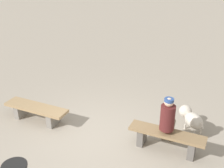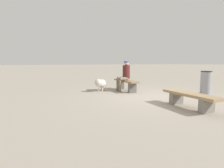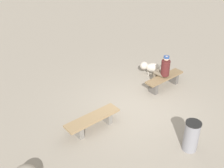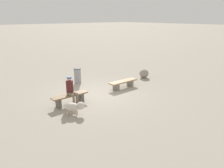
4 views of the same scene
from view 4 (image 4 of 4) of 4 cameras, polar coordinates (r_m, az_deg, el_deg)
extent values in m
cube|color=#9E9384|center=(10.97, -4.27, -2.92)|extent=(210.00, 210.00, 0.06)
cube|color=gray|center=(12.19, 4.93, 0.24)|extent=(0.17, 0.42, 0.35)
cube|color=gray|center=(11.51, 1.12, -0.77)|extent=(0.17, 0.42, 0.35)
cube|color=#A3845B|center=(11.78, 3.10, 0.73)|extent=(1.79, 0.53, 0.07)
cube|color=#605B56|center=(10.07, -8.45, -3.57)|extent=(0.16, 0.34, 0.42)
cube|color=#605B56|center=(9.59, -14.36, -5.09)|extent=(0.16, 0.34, 0.42)
cube|color=#8C704C|center=(9.73, -11.42, -3.01)|extent=(1.72, 0.47, 0.06)
cylinder|color=#511E1E|center=(9.60, -11.45, -0.76)|extent=(0.32, 0.32, 0.58)
sphere|color=beige|center=(9.49, -11.59, 1.42)|extent=(0.20, 0.20, 0.20)
cylinder|color=#2D4C8C|center=(9.47, -11.61, 1.73)|extent=(0.21, 0.21, 0.07)
cylinder|color=#756651|center=(9.50, -11.11, -2.81)|extent=(0.18, 0.40, 0.15)
cylinder|color=#756651|center=(9.45, -10.33, -4.69)|extent=(0.11, 0.11, 0.55)
cylinder|color=#756651|center=(9.59, -10.25, -2.55)|extent=(0.18, 0.40, 0.15)
cylinder|color=#756651|center=(9.54, -9.47, -4.41)|extent=(0.11, 0.11, 0.55)
ellipsoid|color=beige|center=(8.78, -10.79, -6.20)|extent=(0.65, 0.65, 0.36)
sphere|color=beige|center=(8.67, -8.50, -5.87)|extent=(0.33, 0.33, 0.33)
cylinder|color=beige|center=(8.93, -9.42, -7.47)|extent=(0.04, 0.04, 0.14)
cylinder|color=beige|center=(8.75, -9.72, -8.03)|extent=(0.04, 0.04, 0.14)
cylinder|color=beige|center=(9.02, -11.64, -7.35)|extent=(0.04, 0.04, 0.14)
cylinder|color=beige|center=(8.84, -11.99, -7.90)|extent=(0.04, 0.04, 0.14)
cylinder|color=beige|center=(8.84, -12.82, -5.77)|extent=(0.11, 0.11, 0.15)
cylinder|color=gray|center=(12.78, -9.36, 2.17)|extent=(0.40, 0.40, 0.89)
cylinder|color=black|center=(12.67, -9.47, 4.16)|extent=(0.43, 0.43, 0.03)
ellipsoid|color=gray|center=(13.95, 8.70, 2.85)|extent=(0.64, 0.62, 0.57)
camera|label=1|loc=(13.74, -27.56, 17.01)|focal=45.49mm
camera|label=2|loc=(12.38, 28.83, 3.52)|focal=29.20mm
camera|label=3|loc=(17.82, 0.39, 23.11)|focal=44.04mm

